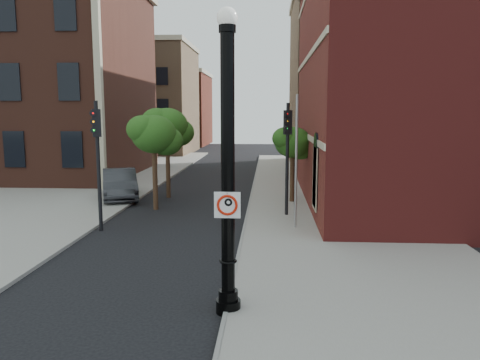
# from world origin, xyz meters

# --- Properties ---
(ground) EXTENTS (120.00, 120.00, 0.00)m
(ground) POSITION_xyz_m (0.00, 0.00, 0.00)
(ground) COLOR black
(ground) RESTS_ON ground
(sidewalk_right) EXTENTS (8.00, 60.00, 0.12)m
(sidewalk_right) POSITION_xyz_m (6.00, 10.00, 0.06)
(sidewalk_right) COLOR gray
(sidewalk_right) RESTS_ON ground
(sidewalk_left) EXTENTS (10.00, 50.00, 0.12)m
(sidewalk_left) POSITION_xyz_m (-9.00, 18.00, 0.06)
(sidewalk_left) COLOR gray
(sidewalk_left) RESTS_ON ground
(curb_edge) EXTENTS (0.10, 60.00, 0.14)m
(curb_edge) POSITION_xyz_m (2.05, 10.00, 0.07)
(curb_edge) COLOR gray
(curb_edge) RESTS_ON ground
(victorian_building) EXTENTS (18.60, 14.60, 17.95)m
(victorian_building) POSITION_xyz_m (-16.00, 23.97, 8.74)
(victorian_building) COLOR #5B2E21
(victorian_building) RESTS_ON ground
(bg_building_tan_a) EXTENTS (12.00, 12.00, 12.00)m
(bg_building_tan_a) POSITION_xyz_m (-12.00, 44.00, 6.00)
(bg_building_tan_a) COLOR #906D4E
(bg_building_tan_a) RESTS_ON ground
(bg_building_red) EXTENTS (12.00, 12.00, 10.00)m
(bg_building_red) POSITION_xyz_m (-12.00, 58.00, 5.00)
(bg_building_red) COLOR maroon
(bg_building_red) RESTS_ON ground
(bg_building_tan_b) EXTENTS (22.00, 14.00, 14.00)m
(bg_building_tan_b) POSITION_xyz_m (16.00, 30.00, 7.00)
(bg_building_tan_b) COLOR #906D4E
(bg_building_tan_b) RESTS_ON ground
(lamppost) EXTENTS (0.59, 0.59, 6.99)m
(lamppost) POSITION_xyz_m (2.09, 0.10, 3.23)
(lamppost) COLOR black
(lamppost) RESTS_ON ground
(no_parking_sign) EXTENTS (0.60, 0.06, 0.60)m
(no_parking_sign) POSITION_xyz_m (2.09, -0.08, 2.64)
(no_parking_sign) COLOR white
(no_parking_sign) RESTS_ON ground
(parked_car) EXTENTS (3.32, 5.30, 1.65)m
(parked_car) POSITION_xyz_m (-5.13, 14.43, 0.82)
(parked_car) COLOR #2E2E33
(parked_car) RESTS_ON ground
(traffic_signal_left) EXTENTS (0.41, 0.46, 5.17)m
(traffic_signal_left) POSITION_xyz_m (-3.70, 7.50, 3.48)
(traffic_signal_left) COLOR black
(traffic_signal_left) RESTS_ON ground
(traffic_signal_right) EXTENTS (0.39, 0.45, 5.13)m
(traffic_signal_right) POSITION_xyz_m (3.84, 10.41, 3.46)
(traffic_signal_right) COLOR black
(traffic_signal_right) RESTS_ON ground
(utility_pole) EXTENTS (0.11, 0.11, 5.42)m
(utility_pole) POSITION_xyz_m (4.11, 8.18, 2.71)
(utility_pole) COLOR #999999
(utility_pole) RESTS_ON ground
(street_tree_a) EXTENTS (2.55, 2.31, 4.60)m
(street_tree_a) POSITION_xyz_m (-2.46, 11.77, 3.62)
(street_tree_a) COLOR #352415
(street_tree_a) RESTS_ON ground
(street_tree_b) EXTENTS (2.75, 2.49, 4.96)m
(street_tree_b) POSITION_xyz_m (-2.53, 15.05, 3.91)
(street_tree_b) COLOR #352415
(street_tree_b) RESTS_ON ground
(street_tree_c) EXTENTS (2.22, 2.00, 3.99)m
(street_tree_c) POSITION_xyz_m (4.26, 13.70, 3.14)
(street_tree_c) COLOR #352415
(street_tree_c) RESTS_ON ground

